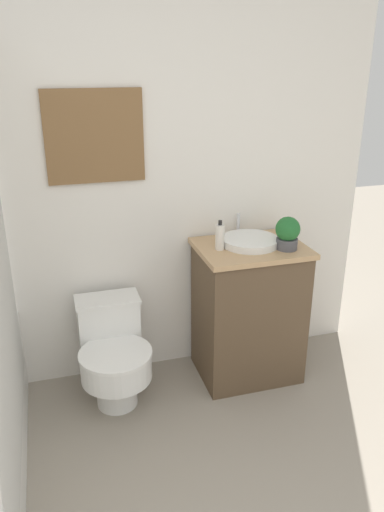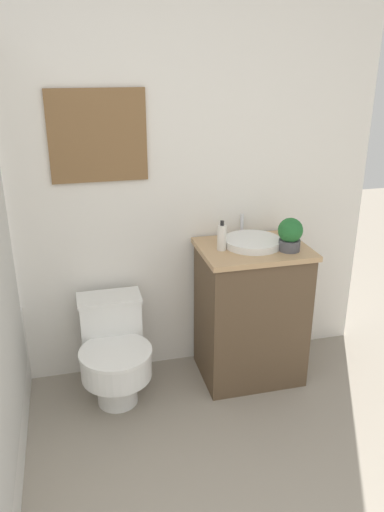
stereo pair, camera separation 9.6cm
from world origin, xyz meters
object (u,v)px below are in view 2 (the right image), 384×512
toilet (114,351)px  sink (252,242)px  soap_bottle (222,237)px  potted_plant (290,234)px

toilet → sink: sink is taller
soap_bottle → potted_plant: potted_plant is taller
toilet → soap_bottle: soap_bottle is taller
potted_plant → sink: bearing=144.0°
toilet → potted_plant: (0.98, -0.07, 0.63)m
sink → potted_plant: size_ratio=1.95×
toilet → sink: bearing=4.0°
toilet → sink: size_ratio=1.58×
soap_bottle → potted_plant: bearing=-15.3°
toilet → soap_bottle: size_ratio=3.41×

